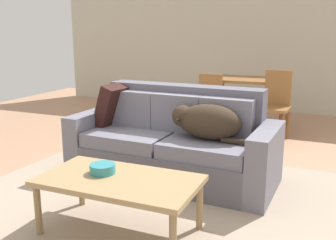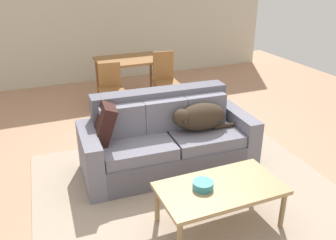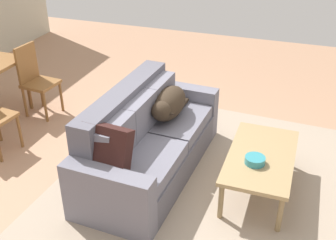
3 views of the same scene
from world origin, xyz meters
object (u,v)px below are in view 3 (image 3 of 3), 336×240
coffee_table (261,159)px  dining_chair_near_right (35,77)px  dog_on_left_cushion (168,104)px  bowl_on_coffee_table (255,160)px  couch (147,142)px  throw_pillow_by_left_arm (106,151)px

coffee_table → dining_chair_near_right: (0.70, 3.09, 0.14)m
dog_on_left_cushion → dining_chair_near_right: size_ratio=0.82×
dog_on_left_cushion → bowl_on_coffee_table: bearing=-112.2°
couch → throw_pillow_by_left_arm: bearing=176.2°
throw_pillow_by_left_arm → bowl_on_coffee_table: size_ratio=2.39×
couch → coffee_table: bearing=-85.0°
coffee_table → dining_chair_near_right: size_ratio=1.22×
dog_on_left_cushion → dining_chair_near_right: 2.04m
couch → dining_chair_near_right: (0.75, 1.89, 0.17)m
bowl_on_coffee_table → couch: bearing=84.2°
throw_pillow_by_left_arm → dining_chair_near_right: 2.35m
dining_chair_near_right → dog_on_left_cushion: bearing=-96.2°
dog_on_left_cushion → bowl_on_coffee_table: 1.17m
coffee_table → dog_on_left_cushion: bearing=73.5°
coffee_table → dining_chair_near_right: 3.17m
throw_pillow_by_left_arm → coffee_table: 1.53m
bowl_on_coffee_table → dining_chair_near_right: 3.17m
bowl_on_coffee_table → throw_pillow_by_left_arm: bearing=116.7°
throw_pillow_by_left_arm → bowl_on_coffee_table: throw_pillow_by_left_arm is taller
couch → dining_chair_near_right: dining_chair_near_right is taller
couch → coffee_table: couch is taller
couch → bowl_on_coffee_table: couch is taller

